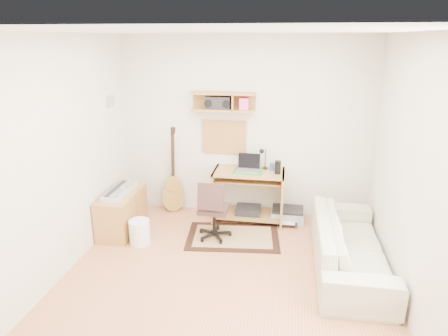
% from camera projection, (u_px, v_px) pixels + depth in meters
% --- Properties ---
extents(floor, '(3.60, 4.00, 0.01)m').
position_uv_depth(floor, '(222.00, 288.00, 4.29)').
color(floor, '#C67D52').
rests_on(floor, ground).
extents(ceiling, '(3.60, 4.00, 0.01)m').
position_uv_depth(ceiling, '(222.00, 31.00, 3.47)').
color(ceiling, white).
rests_on(ceiling, ground).
extents(back_wall, '(3.60, 0.01, 2.60)m').
position_uv_depth(back_wall, '(245.00, 128.00, 5.76)').
color(back_wall, beige).
rests_on(back_wall, ground).
extents(left_wall, '(0.01, 4.00, 2.60)m').
position_uv_depth(left_wall, '(51.00, 164.00, 4.15)').
color(left_wall, beige).
rests_on(left_wall, ground).
extents(right_wall, '(0.01, 4.00, 2.60)m').
position_uv_depth(right_wall, '(419.00, 183.00, 3.60)').
color(right_wall, beige).
rests_on(right_wall, ground).
extents(wall_shelf, '(0.90, 0.25, 0.26)m').
position_uv_depth(wall_shelf, '(223.00, 102.00, 5.56)').
color(wall_shelf, '#B58140').
rests_on(wall_shelf, back_wall).
extents(cork_board, '(0.64, 0.03, 0.49)m').
position_uv_depth(cork_board, '(224.00, 137.00, 5.82)').
color(cork_board, tan).
rests_on(cork_board, back_wall).
extents(wall_photo, '(0.02, 0.20, 0.15)m').
position_uv_depth(wall_photo, '(110.00, 102.00, 5.43)').
color(wall_photo, '#4C8CBF').
rests_on(wall_photo, left_wall).
extents(desk, '(1.00, 0.55, 0.75)m').
position_uv_depth(desk, '(248.00, 196.00, 5.77)').
color(desk, '#B58140').
rests_on(desk, floor).
extents(laptop, '(0.32, 0.32, 0.24)m').
position_uv_depth(laptop, '(248.00, 163.00, 5.60)').
color(laptop, silver).
rests_on(laptop, desk).
extents(speaker, '(0.08, 0.08, 0.19)m').
position_uv_depth(speaker, '(278.00, 167.00, 5.52)').
color(speaker, black).
rests_on(speaker, desk).
extents(desk_lamp, '(0.10, 0.10, 0.30)m').
position_uv_depth(desk_lamp, '(265.00, 159.00, 5.70)').
color(desk_lamp, black).
rests_on(desk_lamp, desk).
extents(pencil_cup, '(0.07, 0.07, 0.10)m').
position_uv_depth(pencil_cup, '(272.00, 167.00, 5.68)').
color(pencil_cup, '#2E488A').
rests_on(pencil_cup, desk).
extents(boombox, '(0.34, 0.16, 0.18)m').
position_uv_depth(boombox, '(218.00, 103.00, 5.57)').
color(boombox, black).
rests_on(boombox, wall_shelf).
extents(rug, '(1.29, 0.93, 0.02)m').
position_uv_depth(rug, '(233.00, 237.00, 5.35)').
color(rug, '#C3B582').
rests_on(rug, floor).
extents(task_chair, '(0.45, 0.45, 0.83)m').
position_uv_depth(task_chair, '(214.00, 209.00, 5.22)').
color(task_chair, '#35231F').
rests_on(task_chair, floor).
extents(cabinet, '(0.40, 0.90, 0.55)m').
position_uv_depth(cabinet, '(122.00, 212.00, 5.48)').
color(cabinet, '#B58140').
rests_on(cabinet, floor).
extents(music_keyboard, '(0.22, 0.72, 0.06)m').
position_uv_depth(music_keyboard, '(120.00, 191.00, 5.38)').
color(music_keyboard, '#B2B5BA').
rests_on(music_keyboard, cabinet).
extents(guitar, '(0.41, 0.34, 1.30)m').
position_uv_depth(guitar, '(172.00, 171.00, 5.99)').
color(guitar, '#A57D32').
rests_on(guitar, floor).
extents(waste_basket, '(0.28, 0.28, 0.32)m').
position_uv_depth(waste_basket, '(140.00, 232.00, 5.16)').
color(waste_basket, white).
rests_on(waste_basket, floor).
extents(printer, '(0.47, 0.37, 0.18)m').
position_uv_depth(printer, '(287.00, 215.00, 5.83)').
color(printer, '#A5A8AA').
rests_on(printer, floor).
extents(sofa, '(0.57, 1.96, 0.77)m').
position_uv_depth(sofa, '(351.00, 237.00, 4.55)').
color(sofa, '#BFBA98').
rests_on(sofa, floor).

